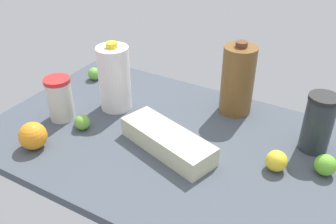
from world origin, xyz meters
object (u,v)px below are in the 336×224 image
at_px(egg_carton, 167,141).
at_px(lemon_near_front, 276,161).
at_px(lime_beside_bowl, 82,122).
at_px(orange_by_jug, 33,136).
at_px(chocolate_milk_jug, 238,80).
at_px(tumbler_cup, 60,99).
at_px(shaker_bottle, 318,123).
at_px(lime_far_back, 325,165).
at_px(lime_loose, 94,74).
at_px(milk_jug, 114,78).

relative_size(egg_carton, lemon_near_front, 5.16).
bearing_deg(lime_beside_bowl, egg_carton, -171.75).
xyz_separation_m(egg_carton, orange_by_jug, (0.37, 0.20, 0.01)).
relative_size(chocolate_milk_jug, lemon_near_front, 4.22).
bearing_deg(orange_by_jug, chocolate_milk_jug, -131.61).
xyz_separation_m(chocolate_milk_jug, orange_by_jug, (0.47, 0.53, -0.08)).
bearing_deg(tumbler_cup, chocolate_milk_jug, -145.51).
bearing_deg(lime_beside_bowl, shaker_bottle, -158.37).
bearing_deg(lime_far_back, shaker_bottle, -63.33).
relative_size(lemon_near_front, lime_loose, 1.20).
distance_m(chocolate_milk_jug, orange_by_jug, 0.71).
relative_size(lime_loose, lime_far_back, 0.85).
relative_size(shaker_bottle, lime_loose, 3.58).
xyz_separation_m(shaker_bottle, lime_loose, (0.90, -0.03, -0.07)).
bearing_deg(lime_far_back, egg_carton, 15.68).
xyz_separation_m(shaker_bottle, orange_by_jug, (0.76, 0.43, -0.05)).
relative_size(shaker_bottle, lemon_near_front, 2.99).
relative_size(tumbler_cup, lime_loose, 2.95).
height_order(lemon_near_front, lime_far_back, same).
height_order(lemon_near_front, lime_loose, lemon_near_front).
bearing_deg(shaker_bottle, chocolate_milk_jug, -17.32).
distance_m(orange_by_jug, lime_loose, 0.49).
bearing_deg(milk_jug, lemon_near_front, 174.78).
bearing_deg(lime_far_back, chocolate_milk_jug, -29.70).
xyz_separation_m(lime_loose, lime_far_back, (-0.96, 0.14, 0.00)).
relative_size(egg_carton, lime_beside_bowl, 6.26).
xyz_separation_m(egg_carton, milk_jug, (0.29, -0.13, 0.09)).
height_order(milk_jug, lemon_near_front, milk_jug).
height_order(egg_carton, lime_beside_bowl, egg_carton).
bearing_deg(egg_carton, milk_jug, -6.72).
bearing_deg(lemon_near_front, milk_jug, -5.22).
xyz_separation_m(lemon_near_front, lime_loose, (0.83, -0.19, -0.01)).
relative_size(milk_jug, lime_beside_bowl, 4.89).
bearing_deg(egg_carton, tumbler_cup, 20.76).
bearing_deg(chocolate_milk_jug, egg_carton, 73.41).
relative_size(egg_carton, chocolate_milk_jug, 1.22).
xyz_separation_m(orange_by_jug, lime_loose, (0.14, -0.46, -0.02)).
bearing_deg(lime_loose, lime_beside_bowl, 123.13).
bearing_deg(chocolate_milk_jug, orange_by_jug, 48.39).
bearing_deg(tumbler_cup, lemon_near_front, -172.28).
relative_size(milk_jug, lime_far_back, 4.08).
distance_m(chocolate_milk_jug, lime_beside_bowl, 0.56).
relative_size(shaker_bottle, lime_far_back, 3.02).
distance_m(milk_jug, lime_beside_bowl, 0.20).
bearing_deg(egg_carton, lime_beside_bowl, 25.43).
distance_m(lime_beside_bowl, lime_far_back, 0.77).
distance_m(shaker_bottle, tumbler_cup, 0.85).
distance_m(orange_by_jug, lemon_near_front, 0.74).
bearing_deg(orange_by_jug, milk_jug, -103.01).
xyz_separation_m(chocolate_milk_jug, lime_far_back, (-0.35, 0.20, -0.09)).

